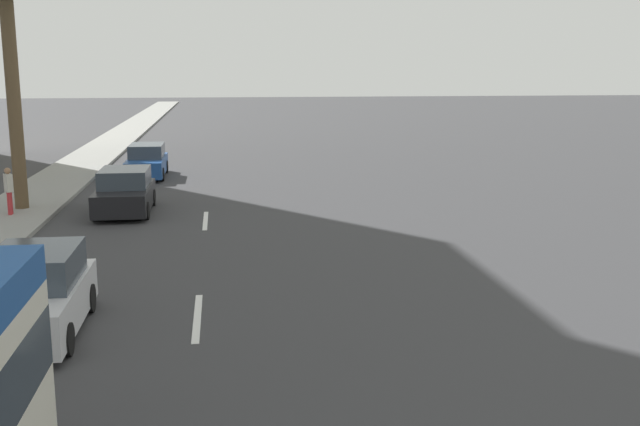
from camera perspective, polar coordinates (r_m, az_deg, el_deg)
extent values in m
plane|color=#38383A|center=(34.02, -8.54, 1.96)|extent=(198.00, 198.00, 0.00)
cube|color=gray|center=(34.84, -20.11, 1.74)|extent=(162.00, 3.02, 0.15)
cube|color=silver|center=(16.59, -9.37, -7.87)|extent=(3.20, 0.16, 0.01)
cube|color=silver|center=(26.68, -8.75, -0.57)|extent=(3.20, 0.16, 0.01)
cube|color=#1E478C|center=(37.62, -13.09, 3.55)|extent=(4.51, 1.74, 0.79)
cube|color=#38424C|center=(37.76, -13.11, 4.67)|extent=(2.48, 1.60, 0.64)
cylinder|color=black|center=(36.21, -12.02, 2.90)|extent=(0.64, 0.22, 0.64)
cylinder|color=black|center=(36.37, -14.53, 2.83)|extent=(0.64, 0.22, 0.64)
cylinder|color=black|center=(38.97, -11.72, 3.49)|extent=(0.64, 0.22, 0.64)
cylinder|color=black|center=(39.11, -14.06, 3.41)|extent=(0.64, 0.22, 0.64)
cube|color=silver|center=(16.29, -20.96, -6.65)|extent=(4.13, 1.81, 0.85)
cube|color=#38424C|center=(16.27, -20.98, -3.83)|extent=(2.27, 1.66, 0.70)
cylinder|color=black|center=(15.01, -18.87, -9.14)|extent=(0.64, 0.22, 0.64)
cylinder|color=black|center=(17.40, -17.27, -6.25)|extent=(0.64, 0.22, 0.64)
cylinder|color=black|center=(17.76, -22.59, -6.26)|extent=(0.64, 0.22, 0.64)
cube|color=black|center=(28.59, -14.69, 1.14)|extent=(4.35, 1.88, 0.80)
cube|color=#38424C|center=(28.69, -14.71, 2.65)|extent=(2.39, 1.73, 0.66)
cylinder|color=black|center=(27.22, -13.19, 0.17)|extent=(0.64, 0.22, 0.64)
cylinder|color=black|center=(27.45, -16.79, 0.08)|extent=(0.64, 0.22, 0.64)
cylinder|color=black|center=(29.86, -12.71, 1.15)|extent=(0.64, 0.22, 0.64)
cylinder|color=black|center=(30.07, -16.00, 1.06)|extent=(0.64, 0.22, 0.64)
cylinder|color=red|center=(28.78, -22.67, 0.67)|extent=(0.14, 0.14, 0.82)
cylinder|color=red|center=(28.93, -22.59, 0.73)|extent=(0.14, 0.14, 0.82)
cube|color=beige|center=(28.74, -22.74, 2.14)|extent=(0.39, 0.36, 0.65)
sphere|color=#9E7251|center=(28.68, -22.80, 2.99)|extent=(0.22, 0.22, 0.22)
cylinder|color=brown|center=(29.68, -22.37, 7.90)|extent=(0.50, 0.50, 7.92)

